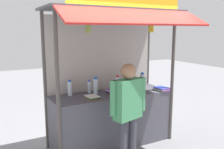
{
  "coord_description": "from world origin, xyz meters",
  "views": [
    {
      "loc": [
        -2.08,
        -3.81,
        2.1
      ],
      "look_at": [
        0.0,
        0.0,
        1.32
      ],
      "focal_mm": 39.58,
      "sensor_mm": 36.0,
      "label": 1
    }
  ],
  "objects_px": {
    "water_bottle_back_right": "(142,81)",
    "water_bottle_back_left": "(118,83)",
    "magazine_stack_front_right": "(162,89)",
    "banana_bunch_rightmost": "(88,28)",
    "water_bottle_right": "(89,87)",
    "water_bottle_rear_center": "(96,86)",
    "magazine_stack_mid_right": "(114,92)",
    "water_bottle_far_left": "(70,88)",
    "vendor_person": "(128,106)",
    "magazine_stack_center": "(92,97)",
    "water_bottle_left": "(129,84)",
    "banana_bunch_inner_left": "(151,28)"
  },
  "relations": [
    {
      "from": "magazine_stack_mid_right",
      "to": "magazine_stack_front_right",
      "type": "bearing_deg",
      "value": -10.52
    },
    {
      "from": "water_bottle_far_left",
      "to": "vendor_person",
      "type": "bearing_deg",
      "value": -61.03
    },
    {
      "from": "water_bottle_back_right",
      "to": "water_bottle_far_left",
      "type": "distance_m",
      "value": 1.45
    },
    {
      "from": "water_bottle_back_right",
      "to": "water_bottle_back_left",
      "type": "relative_size",
      "value": 1.1
    },
    {
      "from": "water_bottle_far_left",
      "to": "water_bottle_left",
      "type": "bearing_deg",
      "value": -11.88
    },
    {
      "from": "water_bottle_right",
      "to": "water_bottle_back_right",
      "type": "bearing_deg",
      "value": -8.86
    },
    {
      "from": "water_bottle_back_left",
      "to": "magazine_stack_front_right",
      "type": "xyz_separation_m",
      "value": [
        0.72,
        -0.43,
        -0.1
      ]
    },
    {
      "from": "water_bottle_right",
      "to": "water_bottle_back_left",
      "type": "bearing_deg",
      "value": -6.87
    },
    {
      "from": "water_bottle_rear_center",
      "to": "magazine_stack_mid_right",
      "type": "distance_m",
      "value": 0.34
    },
    {
      "from": "water_bottle_far_left",
      "to": "vendor_person",
      "type": "relative_size",
      "value": 0.17
    },
    {
      "from": "water_bottle_back_left",
      "to": "vendor_person",
      "type": "height_order",
      "value": "vendor_person"
    },
    {
      "from": "water_bottle_rear_center",
      "to": "magazine_stack_mid_right",
      "type": "relative_size",
      "value": 1.08
    },
    {
      "from": "magazine_stack_mid_right",
      "to": "magazine_stack_center",
      "type": "bearing_deg",
      "value": -174.45
    },
    {
      "from": "water_bottle_rear_center",
      "to": "water_bottle_far_left",
      "type": "relative_size",
      "value": 1.12
    },
    {
      "from": "water_bottle_left",
      "to": "water_bottle_back_left",
      "type": "bearing_deg",
      "value": 129.19
    },
    {
      "from": "water_bottle_rear_center",
      "to": "magazine_stack_mid_right",
      "type": "bearing_deg",
      "value": -31.9
    },
    {
      "from": "magazine_stack_mid_right",
      "to": "magazine_stack_center",
      "type": "xyz_separation_m",
      "value": [
        -0.43,
        -0.04,
        -0.02
      ]
    },
    {
      "from": "banana_bunch_rightmost",
      "to": "vendor_person",
      "type": "bearing_deg",
      "value": -33.49
    },
    {
      "from": "water_bottle_back_left",
      "to": "banana_bunch_inner_left",
      "type": "relative_size",
      "value": 1.09
    },
    {
      "from": "magazine_stack_front_right",
      "to": "banana_bunch_rightmost",
      "type": "bearing_deg",
      "value": -172.2
    },
    {
      "from": "water_bottle_rear_center",
      "to": "magazine_stack_front_right",
      "type": "height_order",
      "value": "water_bottle_rear_center"
    },
    {
      "from": "water_bottle_far_left",
      "to": "water_bottle_left",
      "type": "distance_m",
      "value": 1.11
    },
    {
      "from": "water_bottle_rear_center",
      "to": "water_bottle_far_left",
      "type": "xyz_separation_m",
      "value": [
        -0.44,
        0.13,
        -0.02
      ]
    },
    {
      "from": "magazine_stack_front_right",
      "to": "water_bottle_back_right",
      "type": "bearing_deg",
      "value": 123.75
    },
    {
      "from": "magazine_stack_center",
      "to": "vendor_person",
      "type": "distance_m",
      "value": 0.74
    },
    {
      "from": "water_bottle_far_left",
      "to": "magazine_stack_mid_right",
      "type": "relative_size",
      "value": 0.97
    },
    {
      "from": "water_bottle_right",
      "to": "magazine_stack_center",
      "type": "bearing_deg",
      "value": -105.19
    },
    {
      "from": "water_bottle_rear_center",
      "to": "water_bottle_right",
      "type": "xyz_separation_m",
      "value": [
        -0.06,
        0.15,
        -0.03
      ]
    },
    {
      "from": "water_bottle_right",
      "to": "magazine_stack_mid_right",
      "type": "xyz_separation_m",
      "value": [
        0.33,
        -0.32,
        -0.07
      ]
    },
    {
      "from": "water_bottle_rear_center",
      "to": "water_bottle_far_left",
      "type": "distance_m",
      "value": 0.46
    },
    {
      "from": "water_bottle_far_left",
      "to": "magazine_stack_center",
      "type": "bearing_deg",
      "value": -50.17
    },
    {
      "from": "magazine_stack_center",
      "to": "vendor_person",
      "type": "height_order",
      "value": "vendor_person"
    },
    {
      "from": "water_bottle_back_left",
      "to": "water_bottle_far_left",
      "type": "xyz_separation_m",
      "value": [
        -0.94,
        0.05,
        -0.0
      ]
    },
    {
      "from": "banana_bunch_inner_left",
      "to": "water_bottle_right",
      "type": "bearing_deg",
      "value": 139.41
    },
    {
      "from": "water_bottle_left",
      "to": "magazine_stack_center",
      "type": "distance_m",
      "value": 0.82
    },
    {
      "from": "water_bottle_left",
      "to": "vendor_person",
      "type": "relative_size",
      "value": 0.19
    },
    {
      "from": "water_bottle_back_right",
      "to": "water_bottle_right",
      "type": "height_order",
      "value": "water_bottle_back_right"
    },
    {
      "from": "water_bottle_back_right",
      "to": "water_bottle_back_left",
      "type": "xyz_separation_m",
      "value": [
        -0.51,
        0.1,
        -0.01
      ]
    },
    {
      "from": "water_bottle_rear_center",
      "to": "banana_bunch_inner_left",
      "type": "xyz_separation_m",
      "value": [
        0.77,
        -0.56,
        1.02
      ]
    },
    {
      "from": "water_bottle_back_right",
      "to": "water_bottle_left",
      "type": "relative_size",
      "value": 1.02
    },
    {
      "from": "banana_bunch_rightmost",
      "to": "vendor_person",
      "type": "height_order",
      "value": "banana_bunch_rightmost"
    },
    {
      "from": "water_bottle_left",
      "to": "banana_bunch_inner_left",
      "type": "xyz_separation_m",
      "value": [
        0.12,
        -0.46,
        1.03
      ]
    },
    {
      "from": "water_bottle_right",
      "to": "water_bottle_back_left",
      "type": "distance_m",
      "value": 0.56
    },
    {
      "from": "magazine_stack_mid_right",
      "to": "water_bottle_far_left",
      "type": "bearing_deg",
      "value": 157.54
    },
    {
      "from": "vendor_person",
      "to": "water_bottle_far_left",
      "type": "bearing_deg",
      "value": -75.46
    },
    {
      "from": "water_bottle_back_right",
      "to": "magazine_stack_mid_right",
      "type": "relative_size",
      "value": 1.09
    },
    {
      "from": "water_bottle_far_left",
      "to": "magazine_stack_center",
      "type": "relative_size",
      "value": 1.07
    },
    {
      "from": "magazine_stack_center",
      "to": "water_bottle_back_right",
      "type": "bearing_deg",
      "value": 9.38
    },
    {
      "from": "water_bottle_back_right",
      "to": "banana_bunch_rightmost",
      "type": "bearing_deg",
      "value": -158.39
    },
    {
      "from": "water_bottle_rear_center",
      "to": "magazine_stack_front_right",
      "type": "relative_size",
      "value": 1.09
    }
  ]
}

